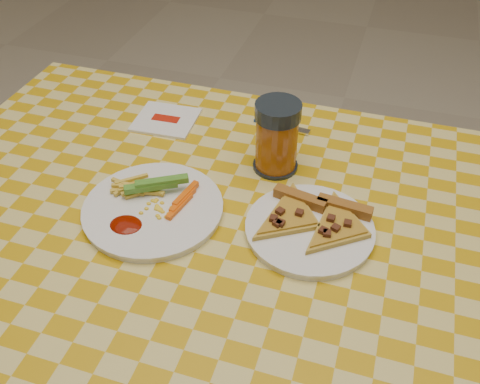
# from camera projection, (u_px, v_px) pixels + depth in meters

# --- Properties ---
(table) EXTENTS (1.28, 0.88, 0.76)m
(table) POSITION_uv_depth(u_px,v_px,m) (238.00, 259.00, 0.97)
(table) COLOR silver
(table) RESTS_ON ground
(plate_left) EXTENTS (0.26, 0.26, 0.01)m
(plate_left) POSITION_uv_depth(u_px,v_px,m) (153.00, 210.00, 0.95)
(plate_left) COLOR white
(plate_left) RESTS_ON table
(plate_right) EXTENTS (0.29, 0.29, 0.01)m
(plate_right) POSITION_uv_depth(u_px,v_px,m) (309.00, 230.00, 0.91)
(plate_right) COLOR white
(plate_right) RESTS_ON table
(fries_veggies) EXTENTS (0.17, 0.16, 0.04)m
(fries_veggies) POSITION_uv_depth(u_px,v_px,m) (151.00, 196.00, 0.95)
(fries_veggies) COLOR gold
(fries_veggies) RESTS_ON plate_left
(pizza_slices) EXTENTS (0.23, 0.21, 0.02)m
(pizza_slices) POSITION_uv_depth(u_px,v_px,m) (314.00, 219.00, 0.91)
(pizza_slices) COLOR gold
(pizza_slices) RESTS_ON plate_right
(drink_glass) EXTENTS (0.09, 0.09, 0.14)m
(drink_glass) POSITION_uv_depth(u_px,v_px,m) (277.00, 137.00, 1.01)
(drink_glass) COLOR black
(drink_glass) RESTS_ON table
(napkin) EXTENTS (0.14, 0.13, 0.01)m
(napkin) POSITION_uv_depth(u_px,v_px,m) (166.00, 120.00, 1.17)
(napkin) COLOR white
(napkin) RESTS_ON table
(fork) EXTENTS (0.13, 0.03, 0.01)m
(fork) POSITION_uv_depth(u_px,v_px,m) (282.00, 126.00, 1.15)
(fork) COLOR #163A99
(fork) RESTS_ON table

